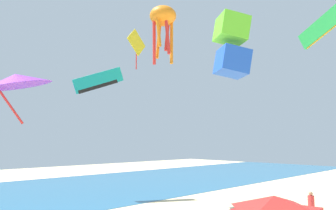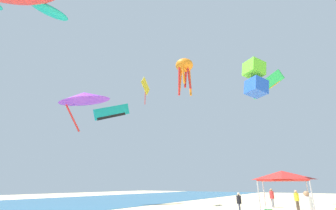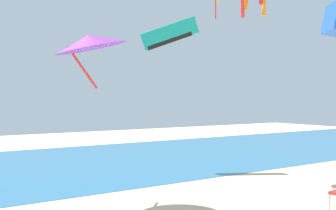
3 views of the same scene
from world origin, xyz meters
The scene contains 3 objects.
ocean_strip centered at (0.00, 28.19, 0.01)m, with size 120.00×23.82×0.02m, color #28668E.
kite_parafoil_teal centered at (3.30, 21.23, 11.25)m, with size 4.77×2.18×3.00m.
kite_delta_purple centered at (-6.46, 14.35, 8.96)m, with size 4.41×4.35×3.35m.
Camera 3 is at (-14.50, -5.86, 5.82)m, focal length 41.67 mm.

